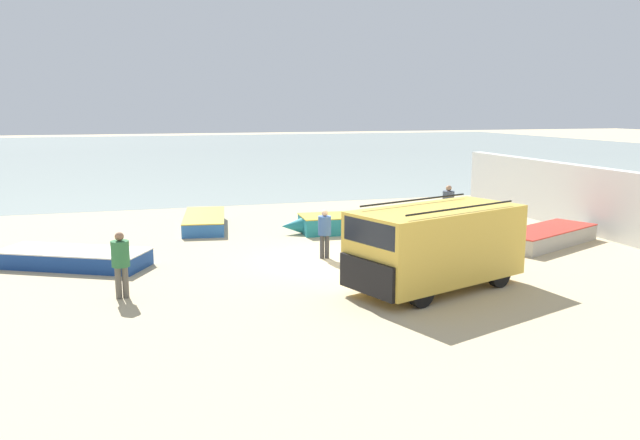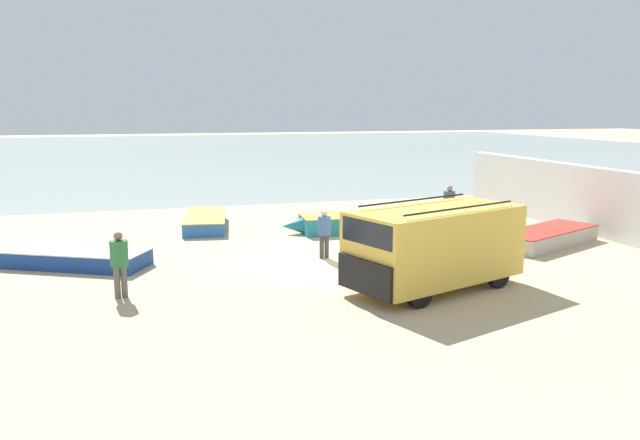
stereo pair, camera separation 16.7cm
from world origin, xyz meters
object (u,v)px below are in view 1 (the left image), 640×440
object	(u,v)px
fisherman_0	(448,203)
fisherman_2	(325,229)
fisherman_1	(121,259)
fisherman_3	(453,216)
fishing_rowboat_2	(205,221)
fishing_rowboat_0	(69,258)
fishing_rowboat_3	(548,236)
parked_van	(436,244)
fishing_rowboat_1	(344,223)

from	to	relation	value
fisherman_0	fisherman_2	world-z (taller)	fisherman_0
fisherman_1	fisherman_3	xyz separation A→B (m)	(11.36, 3.58, -0.07)
fishing_rowboat_2	fisherman_1	world-z (taller)	fisherman_1
fishing_rowboat_0	fishing_rowboat_2	xyz separation A→B (m)	(4.68, 5.24, 0.01)
fishing_rowboat_3	fishing_rowboat_0	bearing A→B (deg)	150.53
fishing_rowboat_0	fishing_rowboat_3	size ratio (longest dim) A/B	1.00
parked_van	fishing_rowboat_2	world-z (taller)	parked_van
fisherman_3	fisherman_2	bearing A→B (deg)	-80.18
fishing_rowboat_1	fisherman_1	world-z (taller)	fisherman_1
fishing_rowboat_1	fishing_rowboat_3	size ratio (longest dim) A/B	0.85
fishing_rowboat_3	fisherman_2	distance (m)	8.34
fishing_rowboat_3	fisherman_0	xyz separation A→B (m)	(-2.14, 3.49, 0.77)
parked_van	fisherman_2	xyz separation A→B (m)	(-1.86, 4.08, -0.26)
fishing_rowboat_2	fisherman_3	world-z (taller)	fisherman_3
fisherman_1	fisherman_0	bearing A→B (deg)	-71.32
fisherman_0	fishing_rowboat_1	bearing A→B (deg)	-137.28
fishing_rowboat_2	fisherman_3	size ratio (longest dim) A/B	3.22
fishing_rowboat_3	parked_van	bearing A→B (deg)	-173.31
fishing_rowboat_2	fishing_rowboat_3	distance (m)	13.26
fishing_rowboat_1	fishing_rowboat_0	bearing A→B (deg)	18.79
fishing_rowboat_0	fisherman_0	xyz separation A→B (m)	(13.99, 2.05, 0.80)
fisherman_2	fishing_rowboat_3	bearing A→B (deg)	100.16
fishing_rowboat_0	fisherman_1	xyz separation A→B (m)	(1.61, -3.86, 0.77)
fisherman_2	fishing_rowboat_1	bearing A→B (deg)	164.70
fishing_rowboat_3	fishing_rowboat_2	bearing A→B (deg)	125.36
fishing_rowboat_1	fishing_rowboat_2	xyz separation A→B (m)	(-5.15, 2.51, -0.07)
fishing_rowboat_0	fishing_rowboat_1	size ratio (longest dim) A/B	1.18
fisherman_0	parked_van	bearing A→B (deg)	-68.27
fisherman_0	fishing_rowboat_0	bearing A→B (deg)	-119.67
fishing_rowboat_0	fisherman_2	size ratio (longest dim) A/B	3.36
fishing_rowboat_1	fisherman_2	bearing A→B (deg)	66.47
fisherman_2	fisherman_3	world-z (taller)	fisherman_3
parked_van	fishing_rowboat_3	size ratio (longest dim) A/B	0.99
parked_van	fishing_rowboat_2	bearing A→B (deg)	-84.12
parked_van	fishing_rowboat_3	world-z (taller)	parked_van
fishing_rowboat_0	fisherman_2	distance (m)	7.96
fishing_rowboat_0	fishing_rowboat_2	distance (m)	7.03
fishing_rowboat_3	fisherman_3	xyz separation A→B (m)	(-3.17, 1.16, 0.67)
parked_van	fishing_rowboat_3	bearing A→B (deg)	-168.42
fisherman_0	fisherman_1	bearing A→B (deg)	-102.50
fishing_rowboat_1	fisherman_0	world-z (taller)	fisherman_0
fisherman_2	parked_van	bearing A→B (deg)	36.07
fisherman_0	fishing_rowboat_3	bearing A→B (deg)	-6.48
parked_van	fisherman_3	world-z (taller)	parked_van
fishing_rowboat_3	fisherman_2	bearing A→B (deg)	154.27
fishing_rowboat_2	fisherman_2	xyz separation A→B (m)	(3.14, -6.49, 0.69)
parked_van	fisherman_3	xyz separation A→B (m)	(3.28, 5.04, -0.25)
fishing_rowboat_0	fisherman_2	world-z (taller)	fisherman_2
fishing_rowboat_2	fisherman_1	size ratio (longest dim) A/B	2.99
fisherman_0	fisherman_3	bearing A→B (deg)	-61.76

